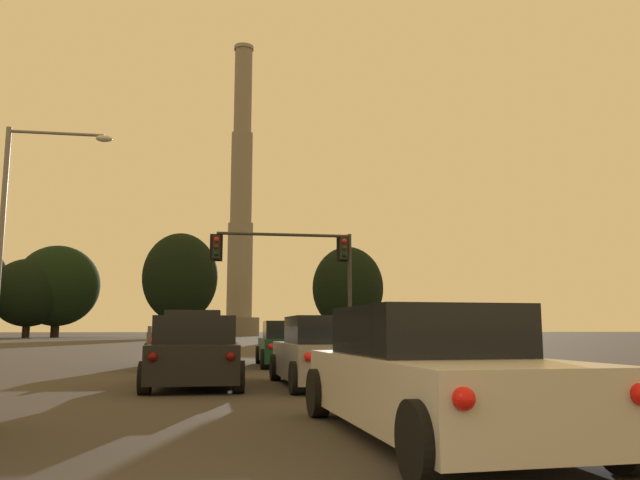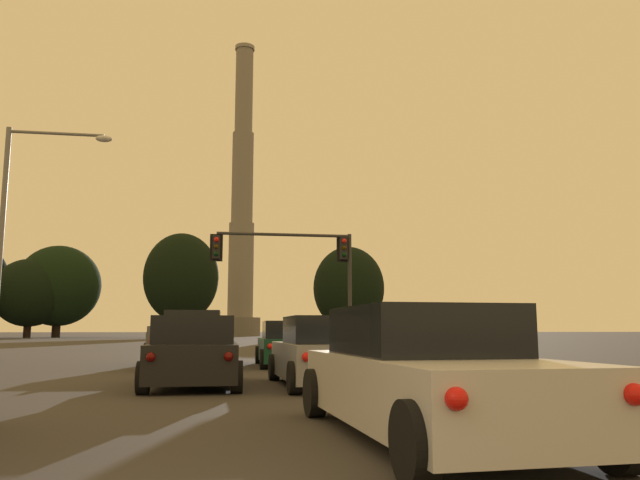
% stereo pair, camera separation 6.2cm
% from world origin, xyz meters
% --- Properties ---
extents(hatchback_right_lane_front, '(1.97, 4.13, 1.44)m').
position_xyz_m(hatchback_right_lane_front, '(2.95, 17.68, 0.66)').
color(hatchback_right_lane_front, '#0F3823').
rests_on(hatchback_right_lane_front, ground_plane).
extents(pickup_truck_center_lane_front, '(2.30, 5.55, 1.82)m').
position_xyz_m(pickup_truck_center_lane_front, '(-0.16, 18.24, 0.80)').
color(pickup_truck_center_lane_front, '#4C4F54').
rests_on(pickup_truck_center_lane_front, ground_plane).
extents(hatchback_right_lane_second, '(1.99, 4.14, 1.44)m').
position_xyz_m(hatchback_right_lane_second, '(2.90, 10.42, 0.66)').
color(hatchback_right_lane_second, gray).
rests_on(hatchback_right_lane_second, ground_plane).
extents(sedan_right_lane_third, '(2.18, 4.77, 1.43)m').
position_xyz_m(sedan_right_lane_third, '(2.97, 4.13, 0.67)').
color(sedan_right_lane_third, silver).
rests_on(sedan_right_lane_third, ground_plane).
extents(hatchback_center_lane_second, '(1.93, 4.12, 1.44)m').
position_xyz_m(hatchback_center_lane_second, '(0.24, 10.83, 0.66)').
color(hatchback_center_lane_second, black).
rests_on(hatchback_center_lane_second, ground_plane).
extents(traffic_light_overhead_right, '(6.61, 0.50, 5.58)m').
position_xyz_m(traffic_light_overhead_right, '(4.50, 25.58, 4.31)').
color(traffic_light_overhead_right, '#2D2D30').
rests_on(traffic_light_overhead_right, ground_plane).
extents(street_lamp, '(3.92, 0.36, 8.83)m').
position_xyz_m(street_lamp, '(-6.71, 22.05, 5.47)').
color(street_lamp, slate).
rests_on(street_lamp, ground_plane).
extents(smokestack, '(7.44, 7.44, 55.61)m').
position_xyz_m(smokestack, '(4.86, 112.71, 21.78)').
color(smokestack, slate).
rests_on(smokestack, ground_plane).
extents(treeline_left_mid, '(12.02, 10.82, 13.52)m').
position_xyz_m(treeline_left_mid, '(-22.47, 94.35, 7.57)').
color(treeline_left_mid, black).
rests_on(treeline_left_mid, ground_plane).
extents(treeline_center_right, '(10.36, 9.33, 14.61)m').
position_xyz_m(treeline_center_right, '(-4.37, 86.34, 8.38)').
color(treeline_center_right, black).
rests_on(treeline_center_right, ground_plane).
extents(treeline_center_left, '(10.22, 9.20, 11.23)m').
position_xyz_m(treeline_center_left, '(-25.80, 92.05, 6.38)').
color(treeline_center_left, black).
rests_on(treeline_center_left, ground_plane).
extents(treeline_far_right, '(9.99, 8.99, 12.77)m').
position_xyz_m(treeline_far_right, '(18.88, 83.14, 6.94)').
color(treeline_far_right, black).
rests_on(treeline_far_right, ground_plane).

